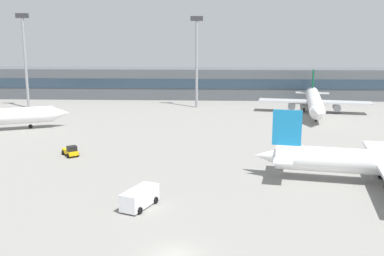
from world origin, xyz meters
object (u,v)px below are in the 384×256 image
at_px(floodlight_tower_east, 25,54).
at_px(service_van_white, 140,197).
at_px(floodlight_tower_west, 197,55).
at_px(airplane_far, 314,101).
at_px(baggage_tug_yellow, 71,151).

bearing_deg(floodlight_tower_east, service_van_white, -59.32).
bearing_deg(floodlight_tower_west, airplane_far, -15.45).
height_order(airplane_far, baggage_tug_yellow, airplane_far).
distance_m(service_van_white, floodlight_tower_west, 72.24).
relative_size(airplane_far, floodlight_tower_west, 1.64).
height_order(service_van_white, floodlight_tower_east, floodlight_tower_east).
xyz_separation_m(baggage_tug_yellow, floodlight_tower_east, (-26.20, 47.43, 13.32)).
height_order(airplane_far, floodlight_tower_west, floodlight_tower_west).
height_order(baggage_tug_yellow, floodlight_tower_west, floodlight_tower_west).
distance_m(baggage_tug_yellow, floodlight_tower_west, 54.89).
relative_size(floodlight_tower_west, floodlight_tower_east, 0.97).
bearing_deg(floodlight_tower_east, airplane_far, -4.12).
bearing_deg(airplane_far, service_van_white, -117.53).
bearing_deg(airplane_far, baggage_tug_yellow, -138.20).
relative_size(baggage_tug_yellow, floodlight_tower_east, 0.16).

